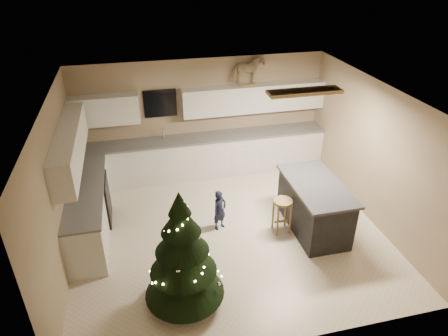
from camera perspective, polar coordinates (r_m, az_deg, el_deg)
The scene contains 8 objects.
ground_plane at distance 7.52m, azimuth 0.63°, elevation -8.96°, with size 5.50×5.50×0.00m, color beige.
room_shell at distance 6.59m, azimuth 0.90°, elevation 3.15°, with size 5.52×5.02×2.61m.
cabinetry at distance 8.36m, azimuth -8.16°, elevation 1.16°, with size 5.50×3.20×2.00m.
island at distance 7.51m, azimuth 12.73°, elevation -5.30°, with size 0.90×1.70×0.95m.
bar_stool at distance 7.31m, azimuth 8.35°, elevation -5.68°, with size 0.35×0.35×0.67m.
christmas_tree at distance 5.76m, azimuth -5.89°, elevation -12.95°, with size 1.20×1.16×1.92m.
toddler at distance 7.36m, azimuth -0.62°, elevation -6.04°, with size 0.29×0.19×0.79m, color black.
rocking_horse at distance 8.74m, azimuth 3.45°, elevation 13.68°, with size 0.76×0.50×0.61m.
Camera 1 is at (-1.45, -5.74, 4.63)m, focal length 32.00 mm.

